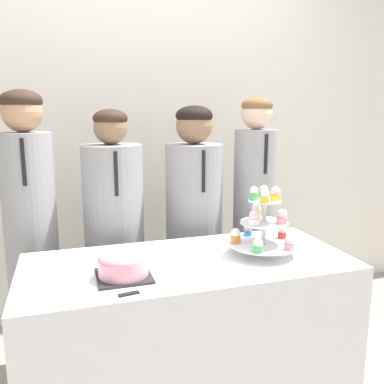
# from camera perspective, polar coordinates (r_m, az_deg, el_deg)

# --- Properties ---
(wall_back) EXTENTS (9.00, 0.06, 2.70)m
(wall_back) POSITION_cam_1_polar(r_m,az_deg,el_deg) (2.77, -7.67, 10.41)
(wall_back) COLOR silver
(wall_back) RESTS_ON ground_plane
(table) EXTENTS (1.39, 0.61, 0.76)m
(table) POSITION_cam_1_polar(r_m,az_deg,el_deg) (1.92, -0.42, -20.25)
(table) COLOR white
(table) RESTS_ON ground_plane
(round_cake) EXTENTS (0.20, 0.20, 0.11)m
(round_cake) POSITION_cam_1_polar(r_m,az_deg,el_deg) (1.59, -9.63, -9.82)
(round_cake) COLOR #232328
(round_cake) RESTS_ON table
(cake_knife) EXTENTS (0.24, 0.05, 0.01)m
(cake_knife) POSITION_cam_1_polar(r_m,az_deg,el_deg) (1.47, -7.20, -13.74)
(cake_knife) COLOR silver
(cake_knife) RESTS_ON table
(cupcake_stand) EXTENTS (0.30, 0.30, 0.31)m
(cupcake_stand) POSITION_cam_1_polar(r_m,az_deg,el_deg) (1.81, 9.99, -4.41)
(cupcake_stand) COLOR silver
(cupcake_stand) RESTS_ON table
(student_0) EXTENTS (0.26, 0.26, 1.49)m
(student_0) POSITION_cam_1_polar(r_m,az_deg,el_deg) (2.24, -21.52, -6.46)
(student_0) COLOR #939399
(student_0) RESTS_ON ground_plane
(student_1) EXTENTS (0.32, 0.32, 1.40)m
(student_1) POSITION_cam_1_polar(r_m,az_deg,el_deg) (2.27, -10.73, -7.75)
(student_1) COLOR #939399
(student_1) RESTS_ON ground_plane
(student_2) EXTENTS (0.32, 0.32, 1.42)m
(student_2) POSITION_cam_1_polar(r_m,az_deg,el_deg) (2.36, 0.28, -6.39)
(student_2) COLOR #939399
(student_2) RESTS_ON ground_plane
(student_3) EXTENTS (0.25, 0.25, 1.47)m
(student_3) POSITION_cam_1_polar(r_m,az_deg,el_deg) (2.48, 8.63, -4.58)
(student_3) COLOR #939399
(student_3) RESTS_ON ground_plane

